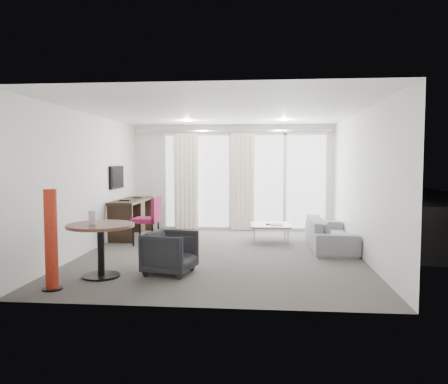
# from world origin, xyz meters

# --- Properties ---
(floor) EXTENTS (5.00, 6.00, 0.00)m
(floor) POSITION_xyz_m (0.00, 0.00, 0.00)
(floor) COLOR #4D4A45
(floor) RESTS_ON ground
(ceiling) EXTENTS (5.00, 6.00, 0.00)m
(ceiling) POSITION_xyz_m (0.00, 0.00, 2.60)
(ceiling) COLOR white
(ceiling) RESTS_ON ground
(wall_left) EXTENTS (0.00, 6.00, 2.60)m
(wall_left) POSITION_xyz_m (-2.50, 0.00, 1.30)
(wall_left) COLOR silver
(wall_left) RESTS_ON ground
(wall_right) EXTENTS (0.00, 6.00, 2.60)m
(wall_right) POSITION_xyz_m (2.50, 0.00, 1.30)
(wall_right) COLOR silver
(wall_right) RESTS_ON ground
(wall_front) EXTENTS (5.00, 0.00, 2.60)m
(wall_front) POSITION_xyz_m (0.00, -3.00, 1.30)
(wall_front) COLOR silver
(wall_front) RESTS_ON ground
(window_panel) EXTENTS (4.00, 0.02, 2.38)m
(window_panel) POSITION_xyz_m (0.30, 2.98, 1.20)
(window_panel) COLOR white
(window_panel) RESTS_ON ground
(window_frame) EXTENTS (4.10, 0.06, 2.44)m
(window_frame) POSITION_xyz_m (0.30, 2.97, 1.20)
(window_frame) COLOR white
(window_frame) RESTS_ON ground
(curtain_left) EXTENTS (0.60, 0.20, 2.38)m
(curtain_left) POSITION_xyz_m (-1.15, 2.82, 1.20)
(curtain_left) COLOR silver
(curtain_left) RESTS_ON ground
(curtain_right) EXTENTS (0.60, 0.20, 2.38)m
(curtain_right) POSITION_xyz_m (0.25, 2.82, 1.20)
(curtain_right) COLOR silver
(curtain_right) RESTS_ON ground
(curtain_track) EXTENTS (4.80, 0.04, 0.04)m
(curtain_track) POSITION_xyz_m (0.00, 2.82, 2.45)
(curtain_track) COLOR #B2B2B7
(curtain_track) RESTS_ON ceiling
(downlight_a) EXTENTS (0.12, 0.12, 0.02)m
(downlight_a) POSITION_xyz_m (-0.90, 1.60, 2.59)
(downlight_a) COLOR #FFE0B2
(downlight_a) RESTS_ON ceiling
(downlight_b) EXTENTS (0.12, 0.12, 0.02)m
(downlight_b) POSITION_xyz_m (1.20, 1.60, 2.59)
(downlight_b) COLOR #FFE0B2
(downlight_b) RESTS_ON ceiling
(desk) EXTENTS (0.56, 1.79, 0.84)m
(desk) POSITION_xyz_m (-2.20, 1.70, 0.42)
(desk) COLOR black
(desk) RESTS_ON floor
(tv) EXTENTS (0.05, 0.80, 0.50)m
(tv) POSITION_xyz_m (-2.46, 1.45, 1.35)
(tv) COLOR black
(tv) RESTS_ON wall_left
(desk_chair) EXTENTS (0.56, 0.53, 0.98)m
(desk_chair) POSITION_xyz_m (-1.62, 0.75, 0.49)
(desk_chair) COLOR maroon
(desk_chair) RESTS_ON floor
(round_table) EXTENTS (1.04, 1.04, 0.78)m
(round_table) POSITION_xyz_m (-1.60, -1.78, 0.39)
(round_table) COLOR #4F2F24
(round_table) RESTS_ON floor
(menu_card) EXTENTS (0.12, 0.04, 0.21)m
(menu_card) POSITION_xyz_m (-1.68, -1.89, 0.72)
(menu_card) COLOR white
(menu_card) RESTS_ON round_table
(red_lamp) EXTENTS (0.34, 0.34, 1.34)m
(red_lamp) POSITION_xyz_m (-2.01, -2.46, 0.67)
(red_lamp) COLOR #A32716
(red_lamp) RESTS_ON floor
(tub_armchair) EXTENTS (0.83, 0.82, 0.65)m
(tub_armchair) POSITION_xyz_m (-0.63, -1.50, 0.32)
(tub_armchair) COLOR black
(tub_armchair) RESTS_ON floor
(coffee_table) EXTENTS (0.86, 0.86, 0.37)m
(coffee_table) POSITION_xyz_m (0.92, 1.27, 0.19)
(coffee_table) COLOR gray
(coffee_table) RESTS_ON floor
(remote) EXTENTS (0.06, 0.15, 0.02)m
(remote) POSITION_xyz_m (0.86, 1.26, 0.36)
(remote) COLOR black
(remote) RESTS_ON coffee_table
(magazine) EXTENTS (0.28, 0.32, 0.01)m
(magazine) POSITION_xyz_m (1.02, 1.23, 0.36)
(magazine) COLOR gray
(magazine) RESTS_ON coffee_table
(sofa) EXTENTS (0.79, 2.01, 0.59)m
(sofa) POSITION_xyz_m (2.09, 0.75, 0.29)
(sofa) COLOR gray
(sofa) RESTS_ON floor
(terrace_slab) EXTENTS (5.60, 3.00, 0.12)m
(terrace_slab) POSITION_xyz_m (0.30, 4.50, -0.06)
(terrace_slab) COLOR #4D4D50
(terrace_slab) RESTS_ON ground
(rattan_chair_a) EXTENTS (0.63, 0.63, 0.78)m
(rattan_chair_a) POSITION_xyz_m (0.84, 4.35, 0.39)
(rattan_chair_a) COLOR brown
(rattan_chair_a) RESTS_ON terrace_slab
(rattan_chair_b) EXTENTS (0.69, 0.69, 0.78)m
(rattan_chair_b) POSITION_xyz_m (1.67, 4.53, 0.39)
(rattan_chair_b) COLOR brown
(rattan_chair_b) RESTS_ON terrace_slab
(rattan_table) EXTENTS (0.63, 0.63, 0.50)m
(rattan_table) POSITION_xyz_m (1.70, 4.37, 0.25)
(rattan_table) COLOR brown
(rattan_table) RESTS_ON terrace_slab
(balustrade) EXTENTS (5.50, 0.06, 1.05)m
(balustrade) POSITION_xyz_m (0.30, 5.95, 0.50)
(balustrade) COLOR #B2B2B7
(balustrade) RESTS_ON terrace_slab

